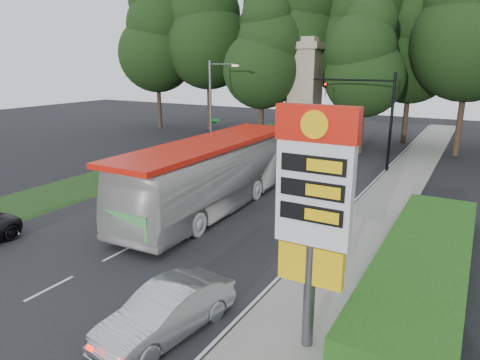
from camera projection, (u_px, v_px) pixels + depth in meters
The scene contains 20 objects.
ground at pixel (37, 295), 14.90m from camera, with size 120.00×120.00×0.00m, color black.
road_surface at pixel (220, 201), 24.95m from camera, with size 14.00×80.00×0.02m, color black.
sidewalk_right at pixel (368, 227), 20.89m from camera, with size 3.00×80.00×0.12m, color gray.
grass_verge_left at pixel (160, 163), 34.51m from camera, with size 5.00×50.00×0.02m, color #193814.
hedge at pixel (424, 263), 15.96m from camera, with size 3.00×14.00×1.20m, color #1F5115.
gas_station_pylon at pixel (314, 199), 11.00m from camera, with size 2.10×0.45×6.85m.
traffic_signal_mast at pixel (374, 108), 31.06m from camera, with size 6.10×0.35×7.20m.
streetlight_signs at pixel (213, 105), 35.49m from camera, with size 2.75×0.98×8.00m.
monument at pixel (305, 93), 39.63m from camera, with size 3.00×3.00×10.05m.
tree_far_west at pixel (156, 37), 50.20m from camera, with size 8.96×8.96×17.60m.
tree_west_mid at pixel (208, 27), 48.75m from camera, with size 9.80×9.80×19.25m.
tree_west_near at pixel (262, 42), 48.01m from camera, with size 8.40×8.40×16.50m.
tree_center_left at pixel (290, 18), 41.74m from camera, with size 10.08×10.08×19.80m.
tree_center_right at pixel (356, 28), 40.82m from camera, with size 9.24×9.24×18.15m.
tree_east_near at pixel (413, 42), 40.47m from camera, with size 8.12×8.12×15.95m.
tree_east_mid at pixel (474, 17), 34.29m from camera, with size 9.52×9.52×18.70m.
tree_monument_left at pixel (262, 53), 39.75m from camera, with size 7.28×7.28×14.30m.
tree_monument_right at pixel (366, 60), 35.82m from camera, with size 6.72×6.72×13.20m.
transit_bus at pixel (211, 176), 23.18m from camera, with size 3.20×13.69×3.81m, color beige.
sedan_silver at pixel (167, 312), 12.57m from camera, with size 1.61×4.62×1.52m, color #A8ABAF.
Camera 1 is at (12.73, -8.05, 7.85)m, focal length 32.00 mm.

